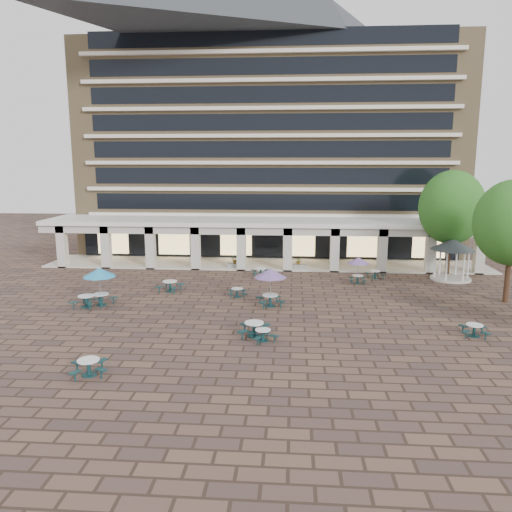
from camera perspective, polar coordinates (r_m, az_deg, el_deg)
The scene contains 19 objects.
ground at distance 33.74m, azimuth -0.26°, elevation -6.15°, with size 120.00×120.00×0.00m, color brown.
apartment_building at distance 57.77m, azimuth 1.78°, elevation 13.52°, with size 40.00×15.50×25.20m.
retail_arcade at distance 47.54m, azimuth 1.14°, elevation 2.52°, with size 42.00×6.60×4.40m.
picnic_table_0 at distance 24.99m, azimuth -18.58°, elevation -11.82°, with size 2.07×2.07×0.77m.
picnic_table_2 at distance 28.01m, azimuth 0.79°, elevation -8.90°, with size 1.81×1.81×0.66m.
picnic_table_4 at distance 35.86m, azimuth -17.46°, elevation -1.97°, with size 2.27×2.27×2.62m.
picnic_table_5 at distance 28.67m, azimuth -0.22°, elevation -8.22°, with size 1.87×1.87×0.83m.
picnic_table_6 at distance 33.98m, azimuth 1.66°, elevation -2.14°, with size 2.28×2.28×2.63m.
picnic_table_7 at distance 31.26m, azimuth 23.67°, elevation -7.67°, with size 1.75×1.75×0.70m.
picnic_table_8 at distance 36.10m, azimuth -18.83°, elevation -4.81°, with size 2.03×2.03×0.82m.
picnic_table_9 at distance 38.77m, azimuth -9.80°, elevation -3.31°, with size 2.11×2.11×0.83m.
picnic_table_10 at distance 36.77m, azimuth -2.15°, elevation -4.10°, with size 1.59×1.59×0.65m.
picnic_table_11 at distance 41.36m, azimuth 11.62°, elevation -0.61°, with size 1.85×1.85×2.14m.
picnic_table_12 at distance 43.20m, azimuth 0.55°, elevation -1.77°, with size 1.89×1.89×0.75m.
picnic_table_13 at distance 43.64m, azimuth 13.46°, elevation -1.99°, with size 1.79×1.79×0.68m.
gazebo at distance 44.82m, azimuth 21.55°, elevation 0.75°, with size 3.72×3.72×3.46m.
tree_east_c at distance 45.79m, azimuth 21.47°, elevation 5.19°, with size 5.48×5.48×9.12m.
planter_left at distance 46.35m, azimuth -2.42°, elevation -0.89°, with size 1.50×0.73×1.21m.
planter_right at distance 46.05m, azimuth 4.90°, elevation -1.01°, with size 1.50×0.60×1.19m.
Camera 1 is at (2.55, -32.18, 9.82)m, focal length 35.00 mm.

